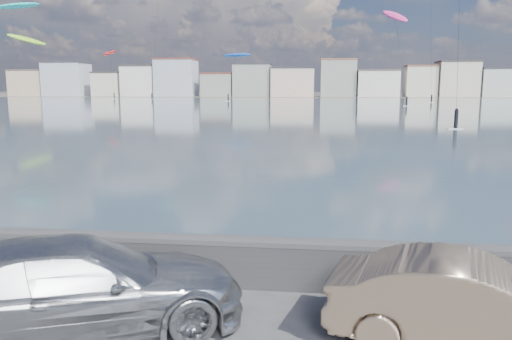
# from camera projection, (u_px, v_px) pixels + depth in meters

# --- Properties ---
(bay_water) EXTENTS (500.00, 177.00, 0.00)m
(bay_water) POSITION_uv_depth(u_px,v_px,m) (303.00, 107.00, 97.26)
(bay_water) COLOR #364E56
(bay_water) RESTS_ON ground
(far_shore_strip) EXTENTS (500.00, 60.00, 0.00)m
(far_shore_strip) POSITION_uv_depth(u_px,v_px,m) (309.00, 96.00, 203.54)
(far_shore_strip) COLOR #4C473D
(far_shore_strip) RESTS_ON ground
(seawall) EXTENTS (400.00, 0.36, 1.08)m
(seawall) POSITION_uv_depth(u_px,v_px,m) (200.00, 258.00, 10.19)
(seawall) COLOR #28282B
(seawall) RESTS_ON ground
(far_buildings) EXTENTS (240.79, 13.26, 14.60)m
(far_buildings) POSITION_uv_depth(u_px,v_px,m) (312.00, 81.00, 188.68)
(far_buildings) COLOR #CCB293
(far_buildings) RESTS_ON ground
(car_silver) EXTENTS (5.89, 4.27, 1.58)m
(car_silver) POSITION_uv_depth(u_px,v_px,m) (78.00, 287.00, 8.17)
(car_silver) COLOR #A4A6AA
(car_silver) RESTS_ON ground
(car_champagne) EXTENTS (4.62, 2.56, 1.44)m
(car_champagne) POSITION_uv_depth(u_px,v_px,m) (473.00, 306.00, 7.63)
(car_champagne) COLOR tan
(car_champagne) RESTS_ON ground
(kitesurfer_3) EXTENTS (10.38, 15.01, 13.40)m
(kitesurfer_3) POSITION_uv_depth(u_px,v_px,m) (236.00, 56.00, 143.52)
(kitesurfer_3) COLOR blue
(kitesurfer_3) RESTS_ON ground
(kitesurfer_4) EXTENTS (5.95, 12.33, 16.63)m
(kitesurfer_4) POSITION_uv_depth(u_px,v_px,m) (110.00, 54.00, 165.09)
(kitesurfer_4) COLOR red
(kitesurfer_4) RESTS_ON ground
(kitesurfer_5) EXTENTS (6.57, 18.25, 22.06)m
(kitesurfer_5) POSITION_uv_depth(u_px,v_px,m) (395.00, 17.00, 112.63)
(kitesurfer_5) COLOR #E5338C
(kitesurfer_5) RESTS_ON ground
(kitesurfer_10) EXTENTS (7.86, 21.30, 17.77)m
(kitesurfer_10) POSITION_uv_depth(u_px,v_px,m) (27.00, 40.00, 127.98)
(kitesurfer_10) COLOR #8CD826
(kitesurfer_10) RESTS_ON ground
(kitesurfer_14) EXTENTS (8.59, 15.33, 20.50)m
(kitesurfer_14) POSITION_uv_depth(u_px,v_px,m) (17.00, 7.00, 96.34)
(kitesurfer_14) COLOR #19BFBF
(kitesurfer_14) RESTS_ON ground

